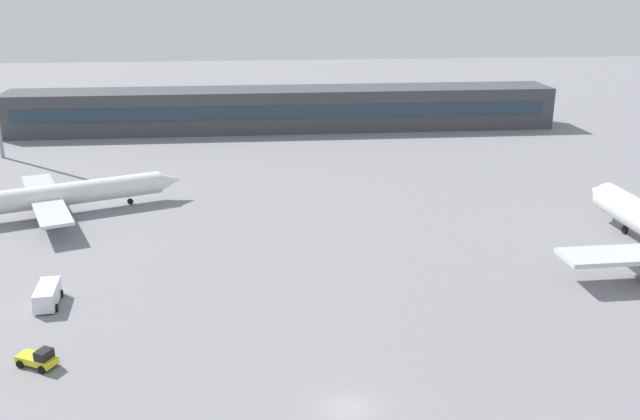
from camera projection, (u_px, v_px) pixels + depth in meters
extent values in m
plane|color=gray|center=(307.00, 232.00, 91.95)|extent=(400.00, 400.00, 0.00)
cube|color=#3F4247|center=(283.00, 109.00, 152.38)|extent=(118.89, 12.00, 9.00)
cube|color=#263847|center=(285.00, 112.00, 146.54)|extent=(112.95, 0.16, 2.80)
cone|color=silver|center=(600.00, 193.00, 97.13)|extent=(3.85, 4.42, 3.74)
cylinder|color=black|center=(625.00, 230.00, 91.14)|extent=(0.44, 1.05, 1.04)
cylinder|color=white|center=(52.00, 196.00, 97.55)|extent=(29.90, 14.41, 3.26)
cone|color=white|center=(169.00, 181.00, 104.88)|extent=(4.47, 4.20, 3.10)
cube|color=silver|center=(46.00, 199.00, 97.26)|extent=(13.31, 25.43, 0.43)
cylinder|color=gray|center=(51.00, 217.00, 93.32)|extent=(3.18, 2.61, 1.72)
cylinder|color=gray|center=(42.00, 197.00, 101.99)|extent=(3.18, 2.61, 1.72)
cylinder|color=black|center=(130.00, 201.00, 103.00)|extent=(0.92, 0.64, 0.86)
cylinder|color=black|center=(43.00, 218.00, 95.70)|extent=(0.92, 0.64, 0.86)
cylinder|color=black|center=(39.00, 209.00, 99.46)|extent=(0.92, 0.64, 0.86)
cube|color=yellow|center=(37.00, 359.00, 60.02)|extent=(3.89, 3.00, 0.60)
cube|color=black|center=(44.00, 355.00, 59.50)|extent=(1.62, 1.75, 0.90)
cylinder|color=black|center=(42.00, 370.00, 59.01)|extent=(0.74, 0.55, 0.70)
cylinder|color=black|center=(55.00, 361.00, 60.38)|extent=(0.74, 0.55, 0.70)
cylinder|color=black|center=(20.00, 364.00, 59.86)|extent=(0.74, 0.55, 0.70)
cylinder|color=black|center=(33.00, 355.00, 61.23)|extent=(0.74, 0.55, 0.70)
cube|color=white|center=(48.00, 295.00, 71.16)|extent=(2.47, 5.36, 1.90)
cube|color=#1E2633|center=(50.00, 282.00, 72.86)|extent=(1.91, 0.34, 0.70)
cylinder|color=black|center=(61.00, 293.00, 73.16)|extent=(0.35, 0.78, 0.76)
cylinder|color=black|center=(41.00, 295.00, 72.80)|extent=(0.35, 0.78, 0.76)
cylinder|color=black|center=(56.00, 308.00, 70.00)|extent=(0.35, 0.78, 0.76)
cylinder|color=black|center=(35.00, 309.00, 69.63)|extent=(0.35, 0.78, 0.76)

